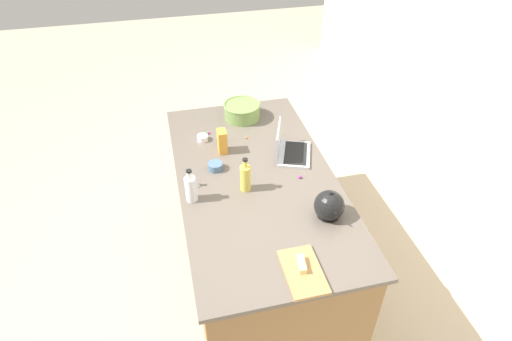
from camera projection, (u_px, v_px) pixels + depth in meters
ground_plane at (256, 265)px, 3.38m from camera, size 12.00×12.00×0.00m
island_counter at (256, 225)px, 3.10m from camera, size 1.95×1.02×0.90m
laptop at (289, 149)px, 2.98m from camera, size 0.37×0.32×0.22m
mixing_bowl_large at (242, 111)px, 3.36m from camera, size 0.29×0.29×0.13m
bottle_vinegar at (191, 188)px, 2.59m from camera, size 0.07×0.07×0.23m
bottle_oil at (245, 177)px, 2.66m from camera, size 0.07×0.07×0.24m
kettle at (329, 206)px, 2.48m from camera, size 0.21×0.18×0.20m
cutting_board at (303, 272)px, 2.20m from camera, size 0.32×0.19×0.02m
butter_stick_left at (301, 264)px, 2.20m from camera, size 0.11×0.05×0.04m
ramekin_small at (216, 166)px, 2.87m from camera, size 0.10×0.10×0.05m
ramekin_medium at (203, 138)px, 3.14m from camera, size 0.08×0.08×0.04m
kitchen_timer at (194, 181)px, 2.72m from camera, size 0.07×0.07×0.08m
candy_bag at (222, 141)px, 2.99m from camera, size 0.09×0.06×0.17m
candy_0 at (246, 138)px, 3.17m from camera, size 0.01×0.01×0.01m
candy_1 at (300, 177)px, 2.80m from camera, size 0.02×0.02×0.02m
candy_2 at (208, 133)px, 3.21m from camera, size 0.02×0.02×0.02m
candy_3 at (207, 133)px, 3.22m from camera, size 0.02×0.02×0.02m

